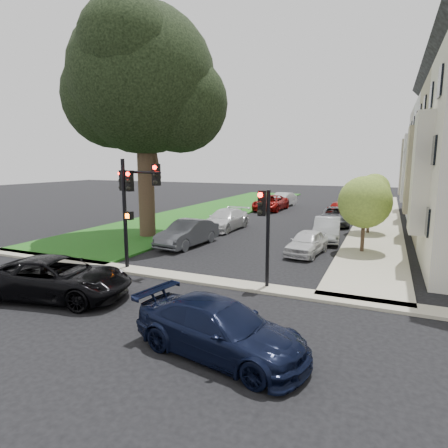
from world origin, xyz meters
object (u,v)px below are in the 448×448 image
at_px(traffic_signal_main, 132,194).
at_px(car_parked_0, 307,242).
at_px(small_tree_a, 365,202).
at_px(small_tree_b, 370,195).
at_px(car_parked_5, 188,233).
at_px(eucalyptus, 142,81).
at_px(car_parked_2, 336,216).
at_px(car_parked_6, 225,220).
at_px(car_cross_near, 57,278).
at_px(car_parked_4, 351,201).
at_px(small_tree_c, 374,189).
at_px(car_cross_far, 220,329).
at_px(traffic_signal_secondary, 265,221).
at_px(car_parked_9, 282,200).
at_px(car_parked_3, 339,210).
at_px(car_parked_8, 271,203).
at_px(car_parked_1, 327,229).

height_order(traffic_signal_main, car_parked_0, traffic_signal_main).
height_order(small_tree_a, car_parked_0, small_tree_a).
height_order(small_tree_b, traffic_signal_main, traffic_signal_main).
height_order(traffic_signal_main, car_parked_5, traffic_signal_main).
relative_size(eucalyptus, car_parked_2, 2.90).
relative_size(car_parked_2, car_parked_6, 0.97).
distance_m(small_tree_b, car_cross_near, 20.61).
relative_size(small_tree_b, car_parked_0, 1.05).
distance_m(small_tree_a, car_parked_4, 21.49).
xyz_separation_m(small_tree_c, car_cross_near, (-9.97, -26.32, -1.89)).
height_order(car_cross_far, car_parked_6, car_parked_6).
relative_size(traffic_signal_secondary, car_cross_near, 0.72).
height_order(eucalyptus, car_parked_2, eucalyptus).
height_order(traffic_signal_secondary, car_cross_near, traffic_signal_secondary).
height_order(car_cross_near, car_parked_9, car_parked_9).
height_order(small_tree_a, car_parked_2, small_tree_a).
distance_m(small_tree_a, car_parked_9, 21.88).
bearing_deg(small_tree_b, car_parked_9, 125.84).
distance_m(small_tree_a, traffic_signal_secondary, 8.46).
height_order(car_parked_0, car_parked_5, car_parked_5).
bearing_deg(car_parked_4, small_tree_a, -77.57).
xyz_separation_m(car_parked_3, car_parked_5, (-7.02, -14.89, -0.01)).
distance_m(small_tree_c, car_parked_8, 10.31).
height_order(car_parked_1, car_parked_3, car_parked_3).
distance_m(small_tree_c, car_cross_far, 27.87).
relative_size(car_cross_far, car_parked_6, 0.94).
xyz_separation_m(car_parked_5, car_parked_6, (-0.10, 5.92, -0.02)).
height_order(traffic_signal_main, car_parked_9, traffic_signal_main).
height_order(traffic_signal_secondary, car_parked_8, traffic_signal_secondary).
relative_size(car_cross_near, car_parked_6, 1.05).
bearing_deg(car_parked_0, car_parked_2, 95.75).
bearing_deg(traffic_signal_main, small_tree_c, 66.60).
bearing_deg(car_parked_9, small_tree_b, -45.48).
bearing_deg(small_tree_b, car_parked_8, 135.48).
distance_m(car_parked_0, car_parked_6, 8.76).
bearing_deg(car_parked_6, small_tree_c, 50.32).
bearing_deg(car_parked_6, car_cross_far, -64.09).
xyz_separation_m(traffic_signal_secondary, car_parked_0, (0.46, 6.34, -2.10)).
bearing_deg(small_tree_c, small_tree_a, -90.00).
relative_size(car_parked_4, car_parked_6, 0.96).
relative_size(car_parked_0, car_parked_1, 0.86).
xyz_separation_m(car_cross_far, car_parked_4, (0.24, 34.53, 0.02)).
distance_m(car_cross_near, car_parked_4, 34.01).
xyz_separation_m(car_parked_2, car_parked_3, (-0.15, 3.32, 0.09)).
relative_size(traffic_signal_main, car_parked_3, 1.11).
bearing_deg(car_parked_0, car_parked_1, 90.14).
relative_size(small_tree_c, car_parked_8, 0.70).
height_order(small_tree_c, car_parked_4, small_tree_c).
relative_size(traffic_signal_main, car_parked_9, 1.09).
bearing_deg(traffic_signal_main, car_parked_4, 76.18).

